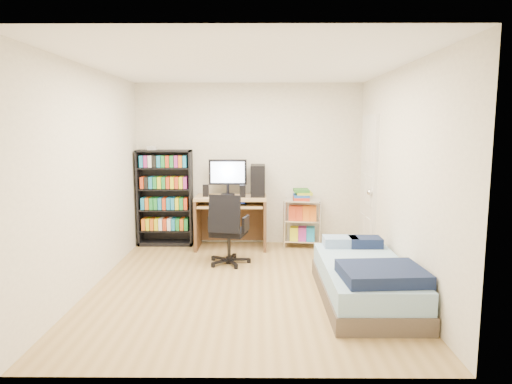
{
  "coord_description": "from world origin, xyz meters",
  "views": [
    {
      "loc": [
        0.16,
        -5.12,
        1.82
      ],
      "look_at": [
        0.12,
        0.4,
        1.04
      ],
      "focal_mm": 32.0,
      "sensor_mm": 36.0,
      "label": 1
    }
  ],
  "objects_px": {
    "media_shelf": "(165,197)",
    "computer_desk": "(238,200)",
    "bed": "(365,280)",
    "office_chair": "(228,242)"
  },
  "relations": [
    {
      "from": "bed",
      "to": "office_chair",
      "type": "bearing_deg",
      "value": 139.96
    },
    {
      "from": "media_shelf",
      "to": "bed",
      "type": "height_order",
      "value": "media_shelf"
    },
    {
      "from": "media_shelf",
      "to": "computer_desk",
      "type": "bearing_deg",
      "value": -5.96
    },
    {
      "from": "bed",
      "to": "computer_desk",
      "type": "bearing_deg",
      "value": 123.24
    },
    {
      "from": "office_chair",
      "to": "computer_desk",
      "type": "bearing_deg",
      "value": 96.63
    },
    {
      "from": "media_shelf",
      "to": "computer_desk",
      "type": "distance_m",
      "value": 1.14
    },
    {
      "from": "computer_desk",
      "to": "office_chair",
      "type": "bearing_deg",
      "value": -96.06
    },
    {
      "from": "computer_desk",
      "to": "bed",
      "type": "distance_m",
      "value": 2.68
    },
    {
      "from": "office_chair",
      "to": "media_shelf",
      "type": "bearing_deg",
      "value": 148.11
    },
    {
      "from": "media_shelf",
      "to": "office_chair",
      "type": "height_order",
      "value": "media_shelf"
    }
  ]
}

